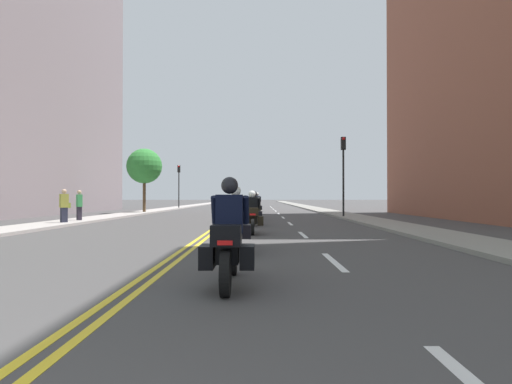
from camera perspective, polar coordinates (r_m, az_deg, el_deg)
ground_plane at (r=48.55m, az=-1.71°, el=-2.23°), size 264.00×264.00×0.00m
sidewalk_left at (r=49.45m, az=-10.72°, el=-2.12°), size 2.13×144.00×0.12m
sidewalk_right at (r=48.88m, az=7.41°, el=-2.14°), size 2.13×144.00×0.12m
centreline_yellow_inner at (r=48.56m, az=-1.85°, el=-2.22°), size 0.12×132.00×0.01m
centreline_yellow_outer at (r=48.55m, az=-1.56°, el=-2.22°), size 0.12×132.00×0.01m
lane_dashes_white at (r=29.57m, az=3.40°, el=-3.23°), size 0.14×56.40×0.01m
building_left_1 at (r=39.74m, az=-28.93°, el=15.76°), size 8.40×21.51×25.01m
building_right_1 at (r=32.25m, az=31.75°, el=18.88°), size 9.87×19.03×24.12m
motorcycle_0 at (r=6.21m, az=-3.72°, el=-6.92°), size 0.76×2.17×1.63m
motorcycle_1 at (r=10.13m, az=-2.85°, el=-4.52°), size 0.76×2.28×1.61m
motorcycle_2 at (r=14.95m, az=-0.54°, el=-3.27°), size 0.78×2.11×1.56m
motorcycle_3 at (r=19.17m, az=-0.25°, el=-2.65°), size 0.77×2.24×1.59m
motorcycle_4 at (r=23.43m, az=-0.33°, el=-2.34°), size 0.78×2.23×1.61m
motorcycle_5 at (r=27.63m, az=-0.18°, el=-2.06°), size 0.78×2.27×1.63m
motorcycle_6 at (r=31.73m, az=0.17°, el=-1.86°), size 0.77×2.24×1.66m
motorcycle_7 at (r=36.03m, az=-0.38°, el=-1.73°), size 0.78×2.15×1.60m
traffic_light_near at (r=26.54m, az=11.92°, el=4.02°), size 0.28×0.38×5.07m
traffic_light_far at (r=46.67m, az=-10.56°, el=1.82°), size 0.28×0.38×4.83m
pedestrian_0 at (r=21.62m, az=-24.87°, el=-1.80°), size 0.44×0.46×1.70m
pedestrian_1 at (r=23.36m, az=-23.13°, el=-1.74°), size 0.43×0.47×1.68m
street_tree_0 at (r=34.55m, az=-15.10°, el=3.44°), size 2.80×2.80×5.20m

